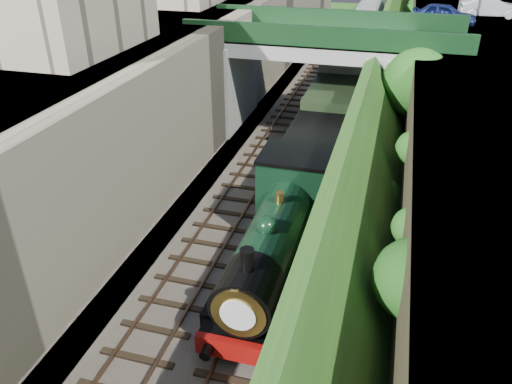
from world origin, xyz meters
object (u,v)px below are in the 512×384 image
road_bridge (333,71)px  car_silver (490,7)px  tender (312,162)px  car_blue (444,14)px  tree (419,85)px  locomotive (278,236)px

road_bridge → car_silver: bearing=43.0°
tender → car_silver: bearing=61.2°
car_blue → car_silver: bearing=-32.6°
road_bridge → car_blue: size_ratio=4.02×
road_bridge → tree: (4.97, -3.50, 0.57)m
tree → tender: 7.11m
car_silver → tender: car_silver is taller
car_silver → locomotive: 26.18m
car_silver → locomotive: size_ratio=0.39×
car_blue → road_bridge: bearing=135.1°
road_bridge → locomotive: size_ratio=1.56×
tree → tender: (-4.71, -4.37, -3.03)m
tree → car_blue: size_ratio=1.66×
car_blue → locomotive: bearing=170.4°
locomotive → tender: locomotive is taller
car_blue → tender: (-5.93, -12.75, -5.31)m
tender → locomotive: bearing=-90.0°
road_bridge → tree: size_ratio=2.42×
tree → locomotive: (-4.71, -11.74, -2.75)m
car_silver → road_bridge: bearing=128.2°
tender → car_blue: bearing=65.0°
locomotive → road_bridge: bearing=91.0°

